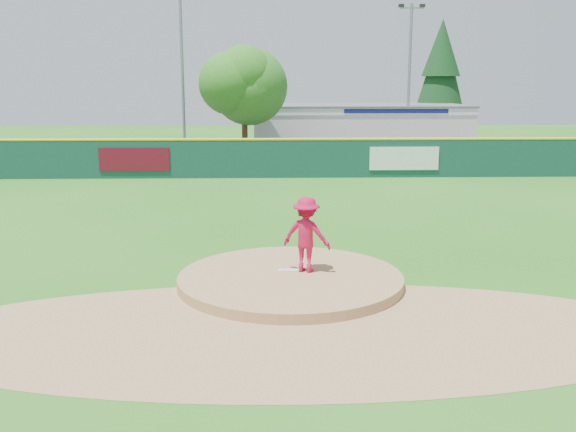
{
  "coord_description": "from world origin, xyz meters",
  "views": [
    {
      "loc": [
        -0.51,
        -15.04,
        4.85
      ],
      "look_at": [
        0.0,
        2.0,
        1.3
      ],
      "focal_mm": 40.0,
      "sensor_mm": 36.0,
      "label": 1
    }
  ],
  "objects_px": {
    "deciduous_tree": "(244,88)",
    "light_pole_left": "(182,63)",
    "pool_building_grp": "(358,127)",
    "light_pole_right": "(409,72)",
    "conifer_tree": "(441,74)",
    "van": "(368,157)",
    "pitcher": "(306,235)",
    "playground_slide": "(53,156)"
  },
  "relations": [
    {
      "from": "deciduous_tree",
      "to": "light_pole_right",
      "type": "relative_size",
      "value": 0.74
    },
    {
      "from": "conifer_tree",
      "to": "pool_building_grp",
      "type": "bearing_deg",
      "value": -150.22
    },
    {
      "from": "light_pole_right",
      "to": "pitcher",
      "type": "bearing_deg",
      "value": -106.67
    },
    {
      "from": "deciduous_tree",
      "to": "conifer_tree",
      "type": "relative_size",
      "value": 0.77
    },
    {
      "from": "pitcher",
      "to": "van",
      "type": "xyz_separation_m",
      "value": [
        4.6,
        20.22,
        -0.42
      ]
    },
    {
      "from": "pool_building_grp",
      "to": "light_pole_left",
      "type": "xyz_separation_m",
      "value": [
        -12.0,
        -4.99,
        4.39
      ]
    },
    {
      "from": "van",
      "to": "playground_slide",
      "type": "xyz_separation_m",
      "value": [
        -17.84,
        1.23,
        -0.0
      ]
    },
    {
      "from": "deciduous_tree",
      "to": "light_pole_left",
      "type": "bearing_deg",
      "value": 153.43
    },
    {
      "from": "pitcher",
      "to": "pool_building_grp",
      "type": "distance_m",
      "value": 32.2
    },
    {
      "from": "pitcher",
      "to": "deciduous_tree",
      "type": "xyz_separation_m",
      "value": [
        -2.4,
        24.71,
        3.37
      ]
    },
    {
      "from": "conifer_tree",
      "to": "light_pole_right",
      "type": "xyz_separation_m",
      "value": [
        -4.0,
        -7.0,
        0.0
      ]
    },
    {
      "from": "van",
      "to": "playground_slide",
      "type": "relative_size",
      "value": 1.97
    },
    {
      "from": "pool_building_grp",
      "to": "pitcher",
      "type": "bearing_deg",
      "value": -100.01
    },
    {
      "from": "van",
      "to": "light_pole_left",
      "type": "relative_size",
      "value": 0.49
    },
    {
      "from": "pool_building_grp",
      "to": "light_pole_right",
      "type": "bearing_deg",
      "value": -44.95
    },
    {
      "from": "van",
      "to": "pool_building_grp",
      "type": "bearing_deg",
      "value": -19.58
    },
    {
      "from": "pool_building_grp",
      "to": "deciduous_tree",
      "type": "height_order",
      "value": "deciduous_tree"
    },
    {
      "from": "pool_building_grp",
      "to": "light_pole_left",
      "type": "relative_size",
      "value": 1.38
    },
    {
      "from": "pitcher",
      "to": "light_pole_right",
      "type": "bearing_deg",
      "value": -84.27
    },
    {
      "from": "van",
      "to": "pitcher",
      "type": "bearing_deg",
      "value": 152.55
    },
    {
      "from": "pool_building_grp",
      "to": "deciduous_tree",
      "type": "relative_size",
      "value": 2.07
    },
    {
      "from": "deciduous_tree",
      "to": "conifer_tree",
      "type": "bearing_deg",
      "value": 36.25
    },
    {
      "from": "van",
      "to": "light_pole_left",
      "type": "height_order",
      "value": "light_pole_left"
    },
    {
      "from": "light_pole_left",
      "to": "light_pole_right",
      "type": "distance_m",
      "value": 15.14
    },
    {
      "from": "pool_building_grp",
      "to": "light_pole_right",
      "type": "distance_m",
      "value": 5.75
    },
    {
      "from": "pool_building_grp",
      "to": "light_pole_left",
      "type": "height_order",
      "value": "light_pole_left"
    },
    {
      "from": "pitcher",
      "to": "deciduous_tree",
      "type": "distance_m",
      "value": 25.05
    },
    {
      "from": "pitcher",
      "to": "light_pole_right",
      "type": "xyz_separation_m",
      "value": [
        8.6,
        28.71,
        4.36
      ]
    },
    {
      "from": "van",
      "to": "deciduous_tree",
      "type": "bearing_deg",
      "value": 42.75
    },
    {
      "from": "conifer_tree",
      "to": "light_pole_right",
      "type": "relative_size",
      "value": 0.95
    },
    {
      "from": "deciduous_tree",
      "to": "light_pole_left",
      "type": "xyz_separation_m",
      "value": [
        -4.0,
        2.0,
        1.5
      ]
    },
    {
      "from": "conifer_tree",
      "to": "light_pole_left",
      "type": "distance_m",
      "value": 21.03
    },
    {
      "from": "playground_slide",
      "to": "deciduous_tree",
      "type": "relative_size",
      "value": 0.37
    },
    {
      "from": "playground_slide",
      "to": "light_pole_left",
      "type": "relative_size",
      "value": 0.25
    },
    {
      "from": "van",
      "to": "conifer_tree",
      "type": "height_order",
      "value": "conifer_tree"
    },
    {
      "from": "pool_building_grp",
      "to": "playground_slide",
      "type": "bearing_deg",
      "value": -151.45
    },
    {
      "from": "pitcher",
      "to": "light_pole_right",
      "type": "relative_size",
      "value": 0.19
    },
    {
      "from": "pool_building_grp",
      "to": "playground_slide",
      "type": "height_order",
      "value": "pool_building_grp"
    },
    {
      "from": "conifer_tree",
      "to": "light_pole_right",
      "type": "height_order",
      "value": "light_pole_right"
    },
    {
      "from": "playground_slide",
      "to": "conifer_tree",
      "type": "xyz_separation_m",
      "value": [
        25.83,
        14.25,
        4.78
      ]
    },
    {
      "from": "conifer_tree",
      "to": "van",
      "type": "bearing_deg",
      "value": -117.31
    },
    {
      "from": "light_pole_left",
      "to": "light_pole_right",
      "type": "height_order",
      "value": "light_pole_left"
    }
  ]
}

